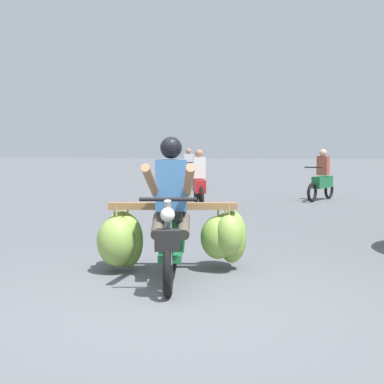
# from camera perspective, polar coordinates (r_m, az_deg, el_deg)

# --- Properties ---
(ground_plane) EXTENTS (120.00, 120.00, 0.00)m
(ground_plane) POSITION_cam_1_polar(r_m,az_deg,el_deg) (5.05, -1.10, -12.12)
(ground_plane) COLOR #56595E
(motorbike_main_loaded) EXTENTS (1.75, 1.95, 1.58)m
(motorbike_main_loaded) POSITION_cam_1_polar(r_m,az_deg,el_deg) (6.25, -2.34, -4.28)
(motorbike_main_loaded) COLOR black
(motorbike_main_loaded) RESTS_ON ground
(motorbike_distant_ahead_left) EXTENTS (0.50, 1.62, 1.40)m
(motorbike_distant_ahead_left) POSITION_cam_1_polar(r_m,az_deg,el_deg) (19.18, -0.37, 2.15)
(motorbike_distant_ahead_left) COLOR black
(motorbike_distant_ahead_left) RESTS_ON ground
(motorbike_distant_ahead_right) EXTENTS (0.81, 1.51, 1.40)m
(motorbike_distant_ahead_right) POSITION_cam_1_polar(r_m,az_deg,el_deg) (15.13, 13.63, 1.29)
(motorbike_distant_ahead_right) COLOR black
(motorbike_distant_ahead_right) RESTS_ON ground
(motorbike_distant_far_ahead) EXTENTS (0.71, 1.56, 1.40)m
(motorbike_distant_far_ahead) POSITION_cam_1_polar(r_m,az_deg,el_deg) (13.33, 0.74, 0.96)
(motorbike_distant_far_ahead) COLOR black
(motorbike_distant_far_ahead) RESTS_ON ground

